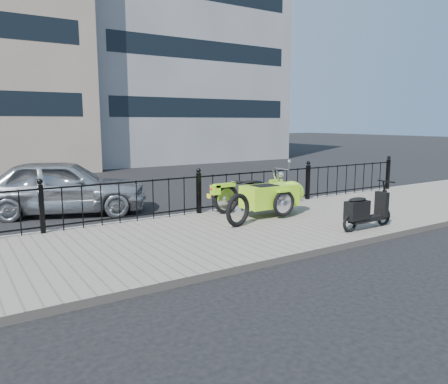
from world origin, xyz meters
TOP-DOWN VIEW (x-y plane):
  - ground at (0.00, 0.00)m, footprint 120.00×120.00m
  - sidewalk at (0.00, -0.50)m, footprint 30.00×3.80m
  - curb at (0.00, 1.44)m, footprint 30.00×0.10m
  - iron_fence at (0.00, 1.30)m, footprint 14.11×0.11m
  - building_grey at (7.00, 16.99)m, footprint 12.00×8.01m
  - motorcycle_sidecar at (1.39, 0.29)m, footprint 2.28×1.48m
  - scooter at (2.02, -1.90)m, footprint 1.41×0.41m
  - spare_tire at (0.01, -0.33)m, footprint 0.70×0.27m
  - sedan_car at (-2.61, 3.52)m, footprint 4.37×2.97m

SIDE VIEW (x-z plane):
  - ground at x=0.00m, z-range 0.00..0.00m
  - sidewalk at x=0.00m, z-range 0.00..0.12m
  - curb at x=0.00m, z-range 0.00..0.12m
  - spare_tire at x=0.01m, z-range 0.12..0.82m
  - scooter at x=2.02m, z-range 0.01..0.97m
  - iron_fence at x=0.00m, z-range 0.05..1.12m
  - motorcycle_sidecar at x=1.39m, z-range 0.10..1.09m
  - sedan_car at x=-2.61m, z-range 0.00..1.38m
  - building_grey at x=7.00m, z-range 0.00..15.00m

